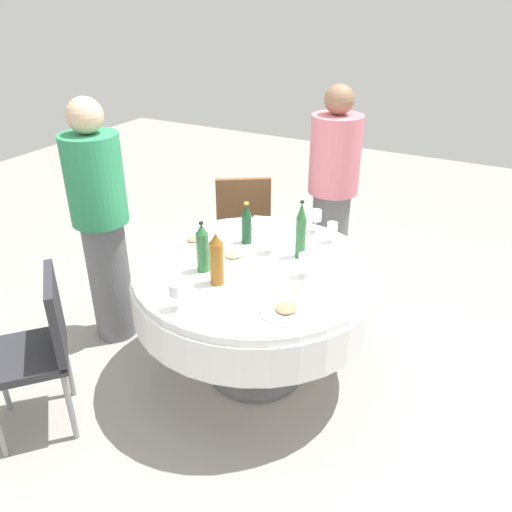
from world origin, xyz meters
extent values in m
plane|color=gray|center=(0.00, 0.00, 0.00)|extent=(10.00, 10.00, 0.00)
cylinder|color=white|center=(0.00, 0.00, 0.72)|extent=(1.34, 1.34, 0.04)
cylinder|color=white|center=(0.00, 0.00, 0.59)|extent=(1.37, 1.37, 0.22)
cylinder|color=slate|center=(0.00, 0.00, 0.24)|extent=(0.14, 0.14, 0.48)
cylinder|color=slate|center=(0.00, 0.00, 0.01)|extent=(0.56, 0.56, 0.03)
cylinder|color=#194728|center=(-0.23, -0.18, 0.83)|extent=(0.06, 0.06, 0.18)
cone|color=#194728|center=(-0.23, -0.18, 0.95)|extent=(0.05, 0.05, 0.07)
cylinder|color=gold|center=(-0.23, -0.18, 0.99)|extent=(0.03, 0.03, 0.01)
cylinder|color=#2D6B38|center=(0.18, -0.22, 0.85)|extent=(0.07, 0.07, 0.22)
cone|color=#2D6B38|center=(0.18, -0.22, 0.99)|extent=(0.06, 0.06, 0.05)
cylinder|color=black|center=(0.18, -0.22, 1.02)|extent=(0.02, 0.02, 0.01)
cylinder|color=#8C5619|center=(0.26, -0.09, 0.85)|extent=(0.07, 0.07, 0.23)
cone|color=#8C5619|center=(0.26, -0.09, 1.00)|extent=(0.06, 0.06, 0.05)
cylinder|color=silver|center=(0.26, -0.09, 1.03)|extent=(0.03, 0.03, 0.01)
cylinder|color=#2D6B38|center=(-0.21, 0.17, 0.86)|extent=(0.06, 0.06, 0.24)
cone|color=#2D6B38|center=(-0.21, 0.17, 1.02)|extent=(0.05, 0.05, 0.09)
cylinder|color=black|center=(-0.21, 0.17, 1.07)|extent=(0.02, 0.02, 0.01)
cylinder|color=white|center=(-0.47, 0.26, 0.74)|extent=(0.06, 0.06, 0.00)
cylinder|color=white|center=(-0.47, 0.26, 0.78)|extent=(0.01, 0.01, 0.06)
cylinder|color=white|center=(-0.47, 0.26, 0.84)|extent=(0.06, 0.06, 0.06)
cylinder|color=white|center=(0.55, -0.13, 0.74)|extent=(0.06, 0.06, 0.00)
cylinder|color=white|center=(0.55, -0.13, 0.78)|extent=(0.01, 0.01, 0.08)
cylinder|color=white|center=(0.55, -0.13, 0.85)|extent=(0.07, 0.07, 0.06)
cylinder|color=maroon|center=(0.55, -0.13, 0.83)|extent=(0.06, 0.06, 0.02)
cylinder|color=white|center=(-0.02, 0.28, 0.74)|extent=(0.06, 0.06, 0.00)
cylinder|color=white|center=(-0.02, 0.28, 0.78)|extent=(0.01, 0.01, 0.06)
cylinder|color=white|center=(-0.02, 0.28, 0.84)|extent=(0.07, 0.07, 0.06)
cylinder|color=white|center=(-0.55, 0.12, 0.74)|extent=(0.06, 0.06, 0.00)
cylinder|color=white|center=(-0.55, 0.12, 0.78)|extent=(0.01, 0.01, 0.08)
cylinder|color=white|center=(-0.55, 0.12, 0.85)|extent=(0.07, 0.07, 0.06)
cylinder|color=white|center=(-0.17, 0.00, 0.74)|extent=(0.06, 0.06, 0.00)
cylinder|color=white|center=(-0.17, 0.00, 0.79)|extent=(0.01, 0.01, 0.08)
cylinder|color=white|center=(-0.17, 0.00, 0.86)|extent=(0.08, 0.08, 0.07)
cylinder|color=gold|center=(-0.17, 0.00, 0.84)|extent=(0.06, 0.06, 0.03)
cylinder|color=white|center=(-0.08, -0.46, 0.75)|extent=(0.20, 0.20, 0.02)
ellipsoid|color=tan|center=(-0.08, -0.46, 0.77)|extent=(0.09, 0.08, 0.02)
cylinder|color=white|center=(-0.02, -0.15, 0.75)|extent=(0.26, 0.26, 0.02)
ellipsoid|color=tan|center=(-0.02, -0.15, 0.77)|extent=(0.11, 0.10, 0.02)
cylinder|color=white|center=(0.33, 0.34, 0.75)|extent=(0.25, 0.25, 0.02)
ellipsoid|color=tan|center=(0.33, 0.34, 0.77)|extent=(0.11, 0.10, 0.02)
cube|color=silver|center=(-0.41, 0.05, 0.74)|extent=(0.18, 0.03, 0.00)
cube|color=silver|center=(0.18, 0.07, 0.74)|extent=(0.15, 0.13, 0.00)
cube|color=silver|center=(0.29, -0.41, 0.74)|extent=(0.18, 0.05, 0.00)
cube|color=white|center=(-0.50, -0.20, 0.75)|extent=(0.23, 0.23, 0.02)
cylinder|color=slate|center=(-1.02, 0.05, 0.42)|extent=(0.26, 0.26, 0.84)
cylinder|color=#D8727F|center=(-1.02, 0.05, 1.10)|extent=(0.34, 0.34, 0.52)
sphere|color=#8C664C|center=(-1.02, 0.05, 1.46)|extent=(0.19, 0.19, 0.19)
cylinder|color=slate|center=(0.09, -1.02, 0.41)|extent=(0.26, 0.26, 0.82)
cylinder|color=#2D8C59|center=(0.09, -1.02, 1.09)|extent=(0.34, 0.34, 0.54)
sphere|color=#D8AD8C|center=(0.09, -1.02, 1.46)|extent=(0.21, 0.21, 0.21)
cube|color=brown|center=(-1.03, -0.68, 0.45)|extent=(0.55, 0.55, 0.04)
cube|color=brown|center=(-0.88, -0.58, 0.66)|extent=(0.25, 0.36, 0.42)
cylinder|color=gray|center=(-1.27, -0.63, 0.21)|extent=(0.03, 0.03, 0.43)
cylinder|color=gray|center=(-1.08, -0.91, 0.21)|extent=(0.03, 0.03, 0.43)
cylinder|color=gray|center=(-0.98, -0.44, 0.21)|extent=(0.03, 0.03, 0.43)
cylinder|color=gray|center=(-0.80, -0.73, 0.21)|extent=(0.03, 0.03, 0.43)
cube|color=#2D2D33|center=(0.91, -0.82, 0.45)|extent=(0.56, 0.56, 0.04)
cube|color=#2D2D33|center=(0.78, -0.70, 0.66)|extent=(0.30, 0.32, 0.42)
cylinder|color=gray|center=(0.93, -1.06, 0.21)|extent=(0.03, 0.03, 0.43)
cylinder|color=gray|center=(0.67, -0.83, 0.21)|extent=(0.03, 0.03, 0.43)
cylinder|color=gray|center=(0.90, -0.58, 0.21)|extent=(0.03, 0.03, 0.43)
camera|label=1|loc=(2.17, 1.17, 2.10)|focal=36.22mm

